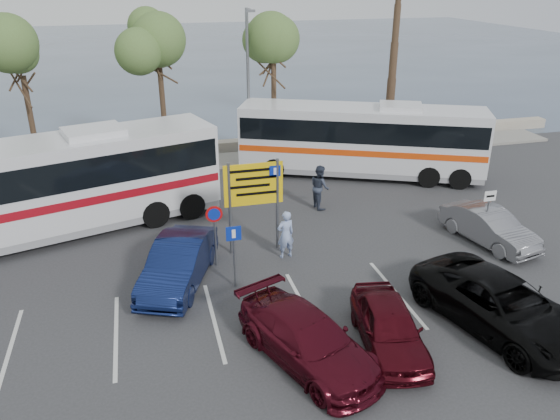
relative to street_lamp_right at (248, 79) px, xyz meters
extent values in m
plane|color=#323235|center=(-3.00, -13.52, -4.60)|extent=(120.00, 120.00, 0.00)
cube|color=gray|center=(-3.00, 0.48, -4.52)|extent=(44.00, 2.40, 0.15)
cube|color=#AA9C88|center=(-3.00, 2.48, -4.30)|extent=(48.00, 0.80, 0.60)
plane|color=#384759|center=(-3.00, 46.48, -4.59)|extent=(140.00, 140.00, 0.00)
cylinder|color=#382619|center=(-11.00, 0.48, -1.93)|extent=(0.28, 0.28, 5.04)
cylinder|color=#382619|center=(-4.50, 0.48, -1.65)|extent=(0.28, 0.28, 5.60)
cylinder|color=#382619|center=(1.50, 0.48, -1.86)|extent=(0.28, 0.28, 5.18)
cylinder|color=#382619|center=(8.50, 0.48, 0.55)|extent=(0.48, 0.48, 10.00)
cylinder|color=slate|center=(0.00, 0.08, -0.45)|extent=(0.16, 0.16, 8.00)
cylinder|color=slate|center=(0.00, -0.37, 3.50)|extent=(0.12, 0.90, 0.12)
cube|color=slate|center=(0.00, -0.87, 3.45)|extent=(0.45, 0.25, 0.12)
cylinder|color=slate|center=(-2.90, -10.32, -2.80)|extent=(0.12, 0.12, 3.60)
cylinder|color=slate|center=(-1.10, -10.32, -2.80)|extent=(0.12, 0.12, 3.60)
cube|color=yellow|center=(-2.00, -10.32, -1.90)|extent=(2.20, 0.06, 1.60)
cube|color=#0C2699|center=(-1.20, -10.36, -1.45)|extent=(0.42, 0.01, 0.42)
cylinder|color=slate|center=(-3.60, -11.12, -3.50)|extent=(0.07, 0.07, 2.20)
cylinder|color=#B20C0C|center=(-3.60, -11.15, -2.55)|extent=(0.60, 0.03, 0.60)
cylinder|color=slate|center=(-3.20, -12.72, -3.50)|extent=(0.07, 0.07, 2.20)
cube|color=#0C2699|center=(-3.20, -12.74, -2.60)|extent=(0.50, 0.03, 0.50)
cylinder|color=slate|center=(6.80, -12.02, -3.50)|extent=(0.07, 0.07, 2.20)
cube|color=white|center=(6.80, -12.04, -2.60)|extent=(0.50, 0.03, 0.40)
cube|color=silver|center=(-9.50, -7.02, -2.34)|extent=(13.64, 6.55, 3.29)
cube|color=black|center=(-9.50, -7.02, -1.76)|extent=(13.39, 6.51, 1.17)
cube|color=maroon|center=(-9.50, -7.02, -2.87)|extent=(13.52, 6.54, 0.33)
cube|color=gray|center=(-9.50, -7.02, -3.99)|extent=(13.50, 6.48, 0.61)
cube|color=silver|center=(-9.50, -7.02, -0.56)|extent=(2.65, 2.35, 0.27)
cube|color=silver|center=(5.09, -3.48, -2.53)|extent=(12.27, 7.43, 3.02)
cube|color=black|center=(5.09, -3.48, -1.99)|extent=(12.06, 7.37, 1.07)
cube|color=#DC410C|center=(5.09, -3.48, -3.01)|extent=(12.17, 7.41, 0.31)
cube|color=gray|center=(5.09, -3.48, -4.04)|extent=(12.15, 7.36, 0.56)
cube|color=silver|center=(5.09, -3.48, -0.89)|extent=(2.54, 2.34, 0.25)
imported|color=#0F1A47|center=(-5.00, -12.02, -3.83)|extent=(3.26, 4.95, 1.54)
imported|color=#480C17|center=(-2.00, -17.02, -3.90)|extent=(3.60, 5.19, 1.39)
imported|color=#450912|center=(0.40, -17.02, -3.92)|extent=(2.21, 4.18, 1.35)
imported|color=black|center=(4.00, -17.02, -3.81)|extent=(3.95, 6.14, 1.57)
imported|color=gray|center=(7.00, -12.02, -3.92)|extent=(2.33, 4.36, 1.37)
imported|color=#9AAFE0|center=(-1.00, -11.13, -3.67)|extent=(0.75, 0.57, 1.85)
imported|color=#343C4F|center=(1.71, -7.02, -3.60)|extent=(0.85, 1.04, 1.99)
camera|label=1|loc=(-5.80, -28.51, 5.21)|focal=35.00mm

